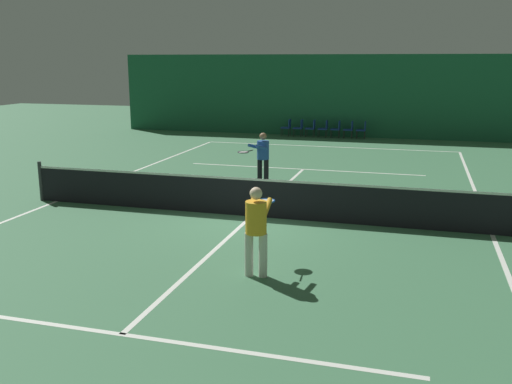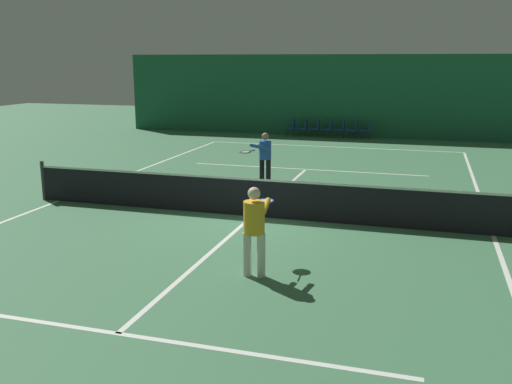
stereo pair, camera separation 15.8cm
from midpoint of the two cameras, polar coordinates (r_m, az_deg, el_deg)
The scene contains 18 objects.
ground_plane at distance 13.95m, azimuth -0.78°, elevation -2.45°, with size 60.00×60.00×0.00m, color #3D704C.
backdrop_curtain at distance 28.69m, azimuth 8.29°, elevation 9.49°, with size 23.00×0.12×4.00m.
court_line_baseline_far at distance 25.35m, azimuth 7.02°, elevation 4.52°, with size 11.00×0.10×0.00m.
court_line_service_far at distance 20.01m, azimuth 4.51°, elevation 2.29°, with size 8.25×0.10×0.00m.
court_line_service_near at distance 8.42m, azimuth -13.80°, elevation -13.66°, with size 8.25×0.10×0.00m.
court_line_sideline_left at distance 16.36m, azimuth -19.56°, elevation -0.88°, with size 0.10×23.80×0.00m.
court_line_sideline_right at distance 13.50m, azimuth 22.25°, elevation -3.98°, with size 0.10×23.80×0.00m.
court_line_centre at distance 13.95m, azimuth -0.78°, elevation -2.44°, with size 0.10×12.80×0.00m.
tennis_net at distance 13.82m, azimuth -0.79°, elevation -0.41°, with size 12.00×0.10×1.07m.
player_near at distance 9.94m, azimuth -0.40°, elevation -3.25°, with size 0.46×1.35×1.62m.
player_far at distance 17.34m, azimuth 0.36°, elevation 3.76°, with size 0.81×1.35×1.59m.
courtside_chair_0 at distance 28.74m, azimuth 2.99°, elevation 6.58°, with size 0.44×0.44×0.84m.
courtside_chair_1 at distance 28.61m, azimuth 4.21°, elevation 6.53°, with size 0.44×0.44×0.84m.
courtside_chair_2 at distance 28.49m, azimuth 5.44°, elevation 6.48°, with size 0.44×0.44×0.84m.
courtside_chair_3 at distance 28.38m, azimuth 6.68°, elevation 6.42°, with size 0.44×0.44×0.84m.
courtside_chair_4 at distance 28.29m, azimuth 7.93°, elevation 6.37°, with size 0.44×0.44×0.84m.
courtside_chair_5 at distance 28.21m, azimuth 9.19°, elevation 6.31°, with size 0.44×0.44×0.84m.
courtside_chair_6 at distance 28.14m, azimuth 10.45°, elevation 6.24°, with size 0.44×0.44×0.84m.
Camera 1 is at (3.81, -12.89, 3.74)m, focal length 40.00 mm.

